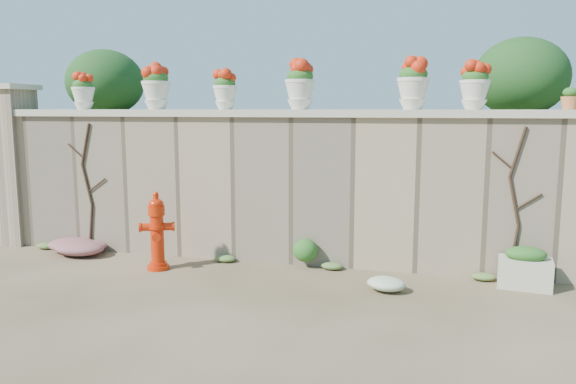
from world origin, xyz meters
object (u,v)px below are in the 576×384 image
(fire_hydrant, at_px, (157,231))
(planter_box, at_px, (525,269))
(terracotta_pot, at_px, (570,100))
(urn_pot_0, at_px, (83,92))

(fire_hydrant, height_order, planter_box, fire_hydrant)
(planter_box, height_order, terracotta_pot, terracotta_pot)
(urn_pot_0, xyz_separation_m, terracotta_pot, (6.62, 0.00, -0.14))
(fire_hydrant, relative_size, urn_pot_0, 1.97)
(urn_pot_0, bearing_deg, terracotta_pot, 0.00)
(fire_hydrant, distance_m, terracotta_pot, 5.39)
(planter_box, relative_size, terracotta_pot, 2.52)
(terracotta_pot, bearing_deg, fire_hydrant, -170.40)
(urn_pot_0, bearing_deg, fire_hydrant, -28.39)
(fire_hydrant, height_order, terracotta_pot, terracotta_pot)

